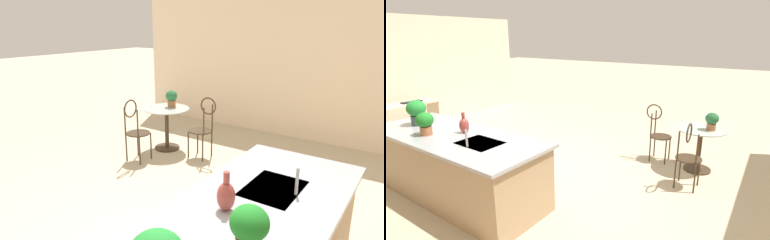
# 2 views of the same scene
# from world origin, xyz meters

# --- Properties ---
(ground_plane) EXTENTS (40.00, 40.00, 0.00)m
(ground_plane) POSITION_xyz_m (0.00, 0.00, 0.00)
(ground_plane) COLOR beige
(kitchen_island) EXTENTS (2.80, 1.06, 0.92)m
(kitchen_island) POSITION_xyz_m (0.30, 0.85, 0.46)
(kitchen_island) COLOR tan
(kitchen_island) RESTS_ON ground
(bistro_table) EXTENTS (0.80, 0.80, 0.74)m
(bistro_table) POSITION_xyz_m (-2.30, -1.94, 0.45)
(bistro_table) COLOR #3D2D1E
(bistro_table) RESTS_ON ground
(chair_near_window) EXTENTS (0.49, 0.40, 1.04)m
(chair_near_window) POSITION_xyz_m (-1.57, -1.98, 0.57)
(chair_near_window) COLOR #3D2D1E
(chair_near_window) RESTS_ON ground
(chair_by_island) EXTENTS (0.39, 0.49, 1.04)m
(chair_by_island) POSITION_xyz_m (-2.30, -1.18, 0.57)
(chair_by_island) COLOR #3D2D1E
(chair_by_island) RESTS_ON ground
(sink_faucet) EXTENTS (0.02, 0.02, 0.22)m
(sink_faucet) POSITION_xyz_m (-0.25, 1.03, 1.03)
(sink_faucet) COLOR #B2B5BA
(sink_faucet) RESTS_ON kitchen_island
(writing_desk) EXTENTS (0.60, 1.20, 0.74)m
(writing_desk) POSITION_xyz_m (3.65, -0.21, 0.51)
(writing_desk) COLOR beige
(writing_desk) RESTS_ON ground
(keyboard) EXTENTS (0.16, 0.44, 0.03)m
(keyboard) POSITION_xyz_m (3.67, -0.31, 0.75)
(keyboard) COLOR black
(keyboard) RESTS_ON writing_desk
(potted_plant_on_table) EXTENTS (0.21, 0.21, 0.29)m
(potted_plant_on_table) POSITION_xyz_m (-2.44, -1.94, 0.91)
(potted_plant_on_table) COLOR #9E603D
(potted_plant_on_table) RESTS_ON bistro_table
(potted_plant_counter_far) EXTENTS (0.27, 0.27, 0.38)m
(potted_plant_counter_far) POSITION_xyz_m (1.15, 0.86, 1.14)
(potted_plant_counter_far) COLOR #385147
(potted_plant_counter_far) RESTS_ON kitchen_island
(potted_plant_counter_near) EXTENTS (0.22, 0.22, 0.31)m
(potted_plant_counter_near) POSITION_xyz_m (0.60, 1.05, 1.10)
(potted_plant_counter_near) COLOR #9E603D
(potted_plant_counter_near) RESTS_ON kitchen_island
(vase_on_counter) EXTENTS (0.13, 0.13, 0.29)m
(vase_on_counter) POSITION_xyz_m (0.25, 0.70, 1.03)
(vase_on_counter) COLOR #993D38
(vase_on_counter) RESTS_ON kitchen_island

